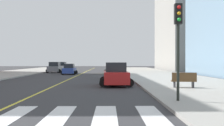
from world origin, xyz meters
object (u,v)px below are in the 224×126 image
Objects in this scene: car_white_nearest at (116,72)px; car_red_second at (116,75)px; car_blue_sixth at (69,69)px; traffic_light_near_corner at (178,33)px; car_gray_third at (55,68)px; car_yellow_fourth at (112,68)px; car_silver_fifth at (62,67)px; park_bench at (184,80)px.

car_red_second reaches higher than car_white_nearest.
car_blue_sixth reaches higher than car_white_nearest.
traffic_light_near_corner is (2.82, -9.54, 2.58)m from car_red_second.
car_gray_third is at bearing 118.96° from car_blue_sixth.
car_gray_third is at bearing -21.25° from car_yellow_fourth.
car_yellow_fourth reaches higher than car_blue_sixth.
car_yellow_fourth is 14.30m from car_silver_fifth.
car_red_second is 0.95× the size of traffic_light_near_corner.
park_bench is at bearing -108.60° from traffic_light_near_corner.
car_red_second reaches higher than car_yellow_fourth.
car_silver_fifth is (-10.74, 23.84, 0.13)m from car_white_nearest.
car_gray_third reaches higher than car_white_nearest.
car_yellow_fourth reaches higher than car_white_nearest.
car_white_nearest is 0.86× the size of car_red_second.
car_white_nearest is 26.15m from car_silver_fifth.
car_blue_sixth is at bearing 32.99° from park_bench.
traffic_light_near_corner is (9.77, -29.13, 2.71)m from car_blue_sixth.
car_white_nearest is 2.10× the size of park_bench.
car_blue_sixth is (-6.95, 19.58, -0.13)m from car_red_second.
car_silver_fifth reaches higher than car_white_nearest.
car_yellow_fourth is 7.51m from car_blue_sixth.
traffic_light_near_corner is at bearing -68.49° from car_gray_third.
car_white_nearest is 0.87× the size of car_silver_fifth.
car_red_second is at bearing -71.52° from car_silver_fifth.
park_bench is (4.98, -3.13, -0.25)m from car_red_second.
car_yellow_fourth is 2.33× the size of park_bench.
car_red_second reaches higher than car_blue_sixth.
car_silver_fifth is 38.70m from park_bench.
car_white_nearest is at bearing -92.73° from car_red_second.
car_gray_third is 1.01× the size of car_silver_fifth.
car_gray_third is at bearing 33.35° from park_bench.
car_blue_sixth is at bearing -59.90° from car_gray_third.
car_silver_fifth is at bearing -73.19° from car_red_second.
car_gray_third is 1.05× the size of car_yellow_fourth.
park_bench is at bearing -62.58° from car_blue_sixth.
car_yellow_fourth is at bearing 23.09° from car_blue_sixth.
car_white_nearest is 20.80m from car_gray_third.
car_yellow_fourth is at bearing -90.66° from car_white_nearest.
car_red_second is 5.89m from park_bench.
car_white_nearest is 8.48m from car_red_second.
car_silver_fifth is 0.93× the size of traffic_light_near_corner.
park_bench is (2.16, 6.41, -2.82)m from traffic_light_near_corner.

